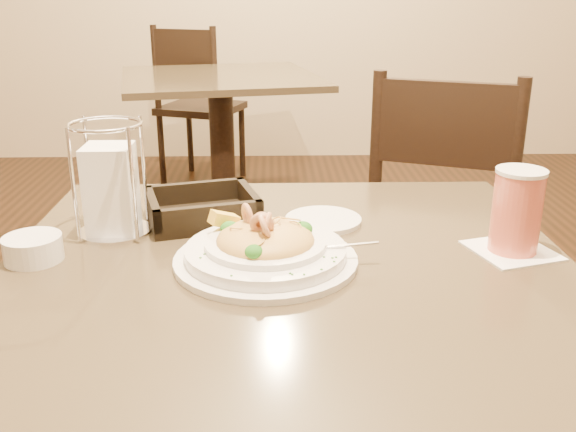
{
  "coord_description": "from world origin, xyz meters",
  "views": [
    {
      "loc": [
        -0.02,
        -0.89,
        1.15
      ],
      "look_at": [
        0.0,
        0.02,
        0.81
      ],
      "focal_mm": 40.0,
      "sensor_mm": 36.0,
      "label": 1
    }
  ],
  "objects_px": {
    "dining_chair_far": "(197,101)",
    "drink_glass": "(517,212)",
    "bread_basket": "(202,211)",
    "napkin_caddy": "(111,187)",
    "pasta_bowl": "(265,248)",
    "butter_ramekin": "(33,248)",
    "dining_chair_near": "(443,217)",
    "side_plate": "(323,220)",
    "background_table": "(221,123)",
    "main_table": "(288,397)"
  },
  "relations": [
    {
      "from": "dining_chair_near",
      "to": "dining_chair_far",
      "type": "distance_m",
      "value": 2.19
    },
    {
      "from": "pasta_bowl",
      "to": "butter_ramekin",
      "type": "relative_size",
      "value": 3.5
    },
    {
      "from": "main_table",
      "to": "background_table",
      "type": "bearing_deg",
      "value": 96.94
    },
    {
      "from": "dining_chair_near",
      "to": "napkin_caddy",
      "type": "relative_size",
      "value": 4.7
    },
    {
      "from": "napkin_caddy",
      "to": "side_plate",
      "type": "distance_m",
      "value": 0.38
    },
    {
      "from": "dining_chair_far",
      "to": "butter_ramekin",
      "type": "bearing_deg",
      "value": 111.62
    },
    {
      "from": "pasta_bowl",
      "to": "drink_glass",
      "type": "height_order",
      "value": "drink_glass"
    },
    {
      "from": "side_plate",
      "to": "bread_basket",
      "type": "bearing_deg",
      "value": 176.28
    },
    {
      "from": "drink_glass",
      "to": "napkin_caddy",
      "type": "xyz_separation_m",
      "value": [
        -0.66,
        0.1,
        0.02
      ]
    },
    {
      "from": "bread_basket",
      "to": "dining_chair_far",
      "type": "bearing_deg",
      "value": 96.61
    },
    {
      "from": "side_plate",
      "to": "butter_ramekin",
      "type": "height_order",
      "value": "butter_ramekin"
    },
    {
      "from": "pasta_bowl",
      "to": "napkin_caddy",
      "type": "bearing_deg",
      "value": 152.54
    },
    {
      "from": "dining_chair_far",
      "to": "pasta_bowl",
      "type": "bearing_deg",
      "value": 118.95
    },
    {
      "from": "napkin_caddy",
      "to": "main_table",
      "type": "bearing_deg",
      "value": -28.41
    },
    {
      "from": "drink_glass",
      "to": "napkin_caddy",
      "type": "bearing_deg",
      "value": 171.4
    },
    {
      "from": "background_table",
      "to": "napkin_caddy",
      "type": "height_order",
      "value": "napkin_caddy"
    },
    {
      "from": "dining_chair_far",
      "to": "side_plate",
      "type": "height_order",
      "value": "dining_chair_far"
    },
    {
      "from": "pasta_bowl",
      "to": "side_plate",
      "type": "distance_m",
      "value": 0.21
    },
    {
      "from": "napkin_caddy",
      "to": "side_plate",
      "type": "bearing_deg",
      "value": 6.58
    },
    {
      "from": "dining_chair_far",
      "to": "drink_glass",
      "type": "xyz_separation_m",
      "value": [
        0.82,
        -2.79,
        0.31
      ]
    },
    {
      "from": "bread_basket",
      "to": "butter_ramekin",
      "type": "distance_m",
      "value": 0.3
    },
    {
      "from": "main_table",
      "to": "napkin_caddy",
      "type": "relative_size",
      "value": 4.55
    },
    {
      "from": "pasta_bowl",
      "to": "drink_glass",
      "type": "distance_m",
      "value": 0.4
    },
    {
      "from": "bread_basket",
      "to": "side_plate",
      "type": "xyz_separation_m",
      "value": [
        0.22,
        -0.01,
        -0.02
      ]
    },
    {
      "from": "dining_chair_near",
      "to": "dining_chair_far",
      "type": "relative_size",
      "value": 1.0
    },
    {
      "from": "pasta_bowl",
      "to": "side_plate",
      "type": "height_order",
      "value": "pasta_bowl"
    },
    {
      "from": "drink_glass",
      "to": "dining_chair_near",
      "type": "bearing_deg",
      "value": 82.01
    },
    {
      "from": "dining_chair_near",
      "to": "dining_chair_far",
      "type": "xyz_separation_m",
      "value": [
        -0.94,
        1.98,
        0.0
      ]
    },
    {
      "from": "main_table",
      "to": "napkin_caddy",
      "type": "bearing_deg",
      "value": 151.59
    },
    {
      "from": "bread_basket",
      "to": "main_table",
      "type": "bearing_deg",
      "value": -55.21
    },
    {
      "from": "side_plate",
      "to": "drink_glass",
      "type": "bearing_deg",
      "value": -25.74
    },
    {
      "from": "main_table",
      "to": "drink_glass",
      "type": "xyz_separation_m",
      "value": [
        0.37,
        0.06,
        0.3
      ]
    },
    {
      "from": "dining_chair_far",
      "to": "main_table",
      "type": "bearing_deg",
      "value": 119.57
    },
    {
      "from": "butter_ramekin",
      "to": "bread_basket",
      "type": "bearing_deg",
      "value": 34.66
    },
    {
      "from": "drink_glass",
      "to": "side_plate",
      "type": "height_order",
      "value": "drink_glass"
    },
    {
      "from": "background_table",
      "to": "dining_chair_near",
      "type": "bearing_deg",
      "value": -60.72
    },
    {
      "from": "butter_ramekin",
      "to": "dining_chair_far",
      "type": "bearing_deg",
      "value": 91.16
    },
    {
      "from": "background_table",
      "to": "butter_ramekin",
      "type": "distance_m",
      "value": 2.17
    },
    {
      "from": "main_table",
      "to": "butter_ramekin",
      "type": "xyz_separation_m",
      "value": [
        -0.4,
        0.05,
        0.25
      ]
    },
    {
      "from": "main_table",
      "to": "napkin_caddy",
      "type": "xyz_separation_m",
      "value": [
        -0.3,
        0.16,
        0.32
      ]
    },
    {
      "from": "side_plate",
      "to": "dining_chair_far",
      "type": "bearing_deg",
      "value": 101.24
    },
    {
      "from": "main_table",
      "to": "side_plate",
      "type": "height_order",
      "value": "side_plate"
    },
    {
      "from": "dining_chair_far",
      "to": "pasta_bowl",
      "type": "distance_m",
      "value": 2.87
    },
    {
      "from": "bread_basket",
      "to": "side_plate",
      "type": "relative_size",
      "value": 1.63
    },
    {
      "from": "background_table",
      "to": "pasta_bowl",
      "type": "bearing_deg",
      "value": -83.9
    },
    {
      "from": "napkin_caddy",
      "to": "butter_ramekin",
      "type": "xyz_separation_m",
      "value": [
        -0.1,
        -0.11,
        -0.06
      ]
    },
    {
      "from": "bread_basket",
      "to": "side_plate",
      "type": "height_order",
      "value": "bread_basket"
    },
    {
      "from": "background_table",
      "to": "drink_glass",
      "type": "height_order",
      "value": "drink_glass"
    },
    {
      "from": "bread_basket",
      "to": "side_plate",
      "type": "distance_m",
      "value": 0.22
    },
    {
      "from": "dining_chair_far",
      "to": "background_table",
      "type": "bearing_deg",
      "value": 126.67
    }
  ]
}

